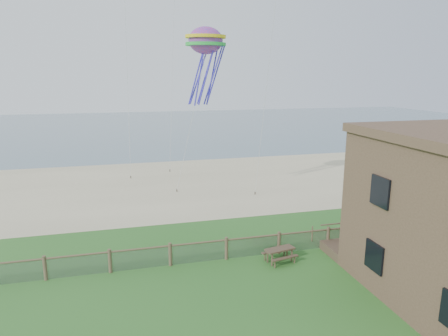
{
  "coord_description": "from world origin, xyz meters",
  "views": [
    {
      "loc": [
        -5.07,
        -13.13,
        9.58
      ],
      "look_at": [
        0.38,
        8.0,
        4.56
      ],
      "focal_mm": 32.0,
      "sensor_mm": 36.0,
      "label": 1
    }
  ],
  "objects": [
    {
      "name": "ground",
      "position": [
        0.0,
        0.0,
        0.0
      ],
      "size": [
        160.0,
        160.0,
        0.0
      ],
      "primitive_type": "plane",
      "color": "#296221",
      "rests_on": "ground"
    },
    {
      "name": "sand_beach",
      "position": [
        0.0,
        22.0,
        0.0
      ],
      "size": [
        72.0,
        20.0,
        0.02
      ],
      "primitive_type": "cube",
      "color": "tan",
      "rests_on": "ground"
    },
    {
      "name": "ocean",
      "position": [
        0.0,
        66.0,
        0.0
      ],
      "size": [
        160.0,
        68.0,
        0.02
      ],
      "primitive_type": "cube",
      "color": "slate",
      "rests_on": "ground"
    },
    {
      "name": "chainlink_fence",
      "position": [
        0.0,
        6.0,
        0.55
      ],
      "size": [
        36.2,
        0.2,
        1.25
      ],
      "primitive_type": null,
      "color": "brown",
      "rests_on": "ground"
    },
    {
      "name": "motel_deck",
      "position": [
        13.0,
        5.0,
        0.25
      ],
      "size": [
        15.0,
        2.0,
        0.5
      ],
      "primitive_type": "cube",
      "color": "brown",
      "rests_on": "ground"
    },
    {
      "name": "picnic_table",
      "position": [
        2.65,
        5.0,
        0.33
      ],
      "size": [
        1.78,
        1.48,
        0.66
      ],
      "primitive_type": null,
      "rotation": [
        0.0,
        0.0,
        0.2
      ],
      "color": "brown",
      "rests_on": "ground"
    },
    {
      "name": "octopus_kite",
      "position": [
        1.2,
        16.47,
        10.54
      ],
      "size": [
        3.19,
        2.39,
        6.18
      ],
      "primitive_type": null,
      "rotation": [
        0.0,
        0.0,
        -0.09
      ],
      "color": "#FF285A"
    }
  ]
}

